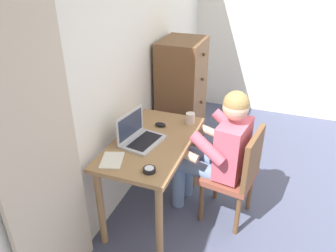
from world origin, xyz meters
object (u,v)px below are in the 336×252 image
desk (152,153)px  computer_mouse (160,125)px  coffee_mug (190,118)px  dresser (181,99)px  desk_clock (149,170)px  person_seated (218,148)px  chair (237,172)px  laptop (139,136)px  notebook_pad (112,160)px

desk → computer_mouse: size_ratio=10.54×
computer_mouse → coffee_mug: size_ratio=0.83×
dresser → desk_clock: 1.48m
person_seated → desk_clock: person_seated is taller
dresser → desk_clock: dresser is taller
chair → person_seated: size_ratio=0.73×
computer_mouse → laptop: bearing=169.4°
chair → computer_mouse: chair is taller
chair → person_seated: 0.26m
notebook_pad → coffee_mug: coffee_mug is taller
desk_clock → chair: bearing=-44.0°
desk → notebook_pad: 0.42m
chair → coffee_mug: 0.62m
computer_mouse → coffee_mug: (0.15, -0.23, 0.03)m
chair → computer_mouse: size_ratio=8.69×
dresser → chair: size_ratio=1.50×
person_seated → coffee_mug: bearing=55.5°
notebook_pad → person_seated: bearing=-67.0°
dresser → computer_mouse: bearing=-175.0°
desk_clock → dresser: bearing=9.3°
chair → laptop: laptop is taller
dresser → coffee_mug: dresser is taller
chair → laptop: size_ratio=2.30×
desk → chair: (0.16, -0.68, -0.13)m
person_seated → laptop: size_ratio=3.14×
person_seated → computer_mouse: bearing=83.8°
desk → desk_clock: desk_clock is taller
dresser → notebook_pad: 1.44m
desk_clock → computer_mouse: bearing=14.6°
chair → laptop: (-0.21, 0.77, 0.31)m
desk → coffee_mug: 0.48m
desk → laptop: laptop is taller
laptop → dresser: bearing=0.2°
desk → dresser: (1.06, 0.10, 0.03)m
dresser → notebook_pad: size_ratio=6.19×
laptop → person_seated: bearing=-68.2°
person_seated → chair: bearing=-98.2°
laptop → notebook_pad: laptop is taller
computer_mouse → coffee_mug: coffee_mug is taller
desk_clock → notebook_pad: bearing=85.3°
person_seated → notebook_pad: bearing=130.1°
desk → person_seated: person_seated is taller
desk → laptop: size_ratio=2.79×
chair → person_seated: bearing=81.8°
computer_mouse → notebook_pad: size_ratio=0.48×
person_seated → dresser: bearing=34.4°
desk_clock → coffee_mug: bearing=-4.2°
laptop → computer_mouse: (0.30, -0.07, -0.04)m
notebook_pad → coffee_mug: size_ratio=1.75×
laptop → desk_clock: size_ratio=4.19×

